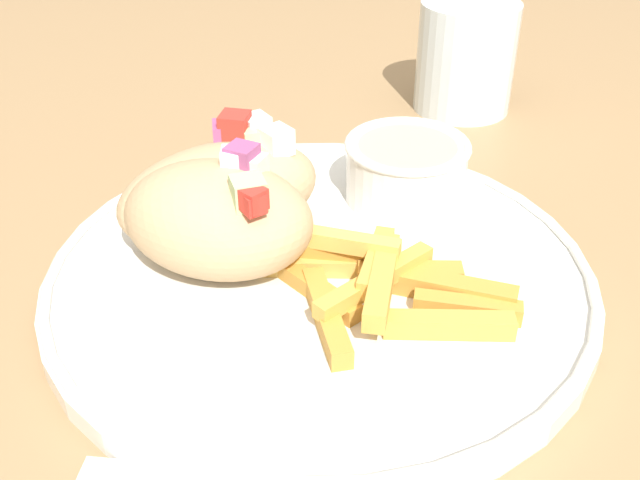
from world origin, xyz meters
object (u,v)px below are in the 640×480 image
object	(u,v)px
sauce_ramekin	(406,167)
water_glass	(465,62)
plate	(320,275)
pita_sandwich_near	(219,217)
fries_pile	(379,283)
pita_sandwich_far	(222,190)

from	to	relation	value
sauce_ramekin	water_glass	size ratio (longest dim) A/B	0.89
sauce_ramekin	plate	bearing A→B (deg)	-109.67
plate	pita_sandwich_near	bearing A→B (deg)	-169.69
sauce_ramekin	water_glass	bearing A→B (deg)	84.83
fries_pile	pita_sandwich_near	bearing A→B (deg)	175.58
pita_sandwich_near	fries_pile	size ratio (longest dim) A/B	0.72
fries_pile	sauce_ramekin	xyz separation A→B (m)	(-0.00, 0.11, 0.01)
pita_sandwich_far	fries_pile	size ratio (longest dim) A/B	0.92
plate	water_glass	distance (m)	0.29
pita_sandwich_near	sauce_ramekin	world-z (taller)	pita_sandwich_near
plate	pita_sandwich_near	distance (m)	0.07
sauce_ramekin	pita_sandwich_far	bearing A→B (deg)	-145.75
pita_sandwich_far	water_glass	distance (m)	0.29
pita_sandwich_far	sauce_ramekin	size ratio (longest dim) A/B	1.78
plate	pita_sandwich_far	bearing A→B (deg)	160.57
pita_sandwich_far	water_glass	bearing A→B (deg)	18.71
pita_sandwich_far	water_glass	xyz separation A→B (m)	(0.12, 0.26, -0.00)
fries_pile	sauce_ramekin	world-z (taller)	sauce_ramekin
sauce_ramekin	pita_sandwich_near	bearing A→B (deg)	-130.93
sauce_ramekin	water_glass	xyz separation A→B (m)	(0.02, 0.19, 0.00)
pita_sandwich_far	fries_pile	bearing A→B (deg)	-68.32
sauce_ramekin	water_glass	distance (m)	0.20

